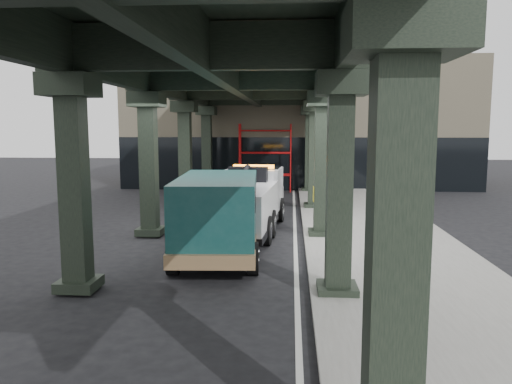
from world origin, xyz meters
The scene contains 8 objects.
ground centered at (0.00, 0.00, 0.00)m, with size 90.00×90.00×0.00m, color black.
sidewalk centered at (4.50, 2.00, 0.07)m, with size 5.00×40.00×0.15m, color gray.
lane_stripe centered at (1.70, 2.00, 0.01)m, with size 0.12×38.00×0.01m, color silver.
viaduct centered at (-0.40, 2.00, 5.46)m, with size 7.40×32.00×6.40m.
building centered at (2.00, 20.00, 4.00)m, with size 22.00×10.00×8.00m, color #C6B793.
scaffolding centered at (0.00, 14.64, 2.11)m, with size 3.08×0.88×4.00m.
tow_truck centered at (-0.07, 2.96, 1.20)m, with size 2.70×7.67×2.47m.
towed_van centered at (-0.58, -0.58, 1.30)m, with size 2.70×6.08×2.41m.
Camera 1 is at (1.54, -14.97, 3.84)m, focal length 35.00 mm.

